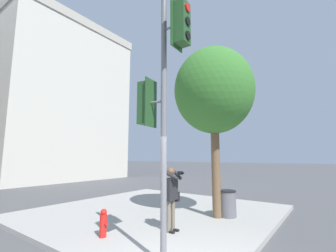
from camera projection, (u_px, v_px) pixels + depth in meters
sidewalk_corner at (155, 212)px, 8.30m from camera, size 8.00×8.00×0.14m
traffic_signal_pole at (163, 91)px, 4.57m from camera, size 0.47×1.19×5.55m
person_photographer at (171, 192)px, 6.09m from camera, size 0.58×0.54×1.67m
street_tree at (214, 91)px, 7.90m from camera, size 2.77×2.77×5.81m
fire_hydrant at (103, 223)px, 5.56m from camera, size 0.17×0.23×0.67m
trash_bin at (227, 203)px, 7.46m from camera, size 0.58×0.58×0.85m
building_right at (53, 104)px, 23.17m from camera, size 11.47×10.88×14.94m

